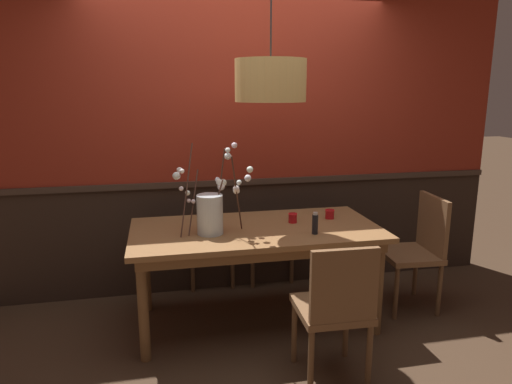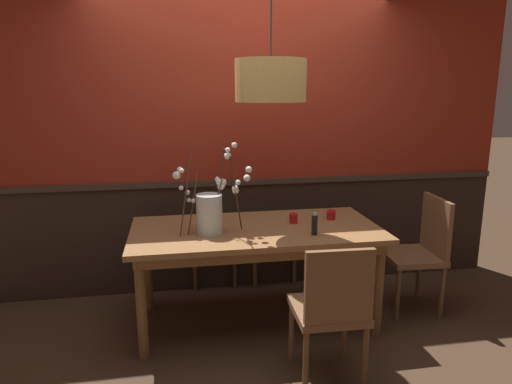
# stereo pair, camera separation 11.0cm
# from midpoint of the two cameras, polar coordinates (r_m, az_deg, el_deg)

# --- Properties ---
(ground_plane) EXTENTS (24.00, 24.00, 0.00)m
(ground_plane) POSITION_cam_midpoint_polar(r_m,az_deg,el_deg) (3.74, 0.88, -15.62)
(ground_plane) COLOR #422D1E
(back_wall) EXTENTS (4.78, 0.14, 2.69)m
(back_wall) POSITION_cam_midpoint_polar(r_m,az_deg,el_deg) (4.04, -1.06, 6.54)
(back_wall) COLOR #2D2119
(back_wall) RESTS_ON ground
(dining_table) EXTENTS (1.84, 0.91, 0.76)m
(dining_table) POSITION_cam_midpoint_polar(r_m,az_deg,el_deg) (3.47, 0.92, -5.72)
(dining_table) COLOR olive
(dining_table) RESTS_ON ground
(chair_far_side_right) EXTENTS (0.46, 0.44, 0.90)m
(chair_far_side_right) POSITION_cam_midpoint_polar(r_m,az_deg,el_deg) (4.39, 2.20, -4.09)
(chair_far_side_right) COLOR brown
(chair_far_side_right) RESTS_ON ground
(chair_head_east_end) EXTENTS (0.45, 0.48, 0.93)m
(chair_head_east_end) POSITION_cam_midpoint_polar(r_m,az_deg,el_deg) (3.97, 20.45, -6.46)
(chair_head_east_end) COLOR brown
(chair_head_east_end) RESTS_ON ground
(chair_near_side_right) EXTENTS (0.43, 0.44, 0.91)m
(chair_near_side_right) POSITION_cam_midpoint_polar(r_m,az_deg,el_deg) (2.85, 10.45, -13.80)
(chair_near_side_right) COLOR brown
(chair_near_side_right) RESTS_ON ground
(chair_far_side_left) EXTENTS (0.42, 0.38, 0.95)m
(chair_far_side_left) POSITION_cam_midpoint_polar(r_m,az_deg,el_deg) (4.30, -4.72, -4.19)
(chair_far_side_left) COLOR brown
(chair_far_side_left) RESTS_ON ground
(vase_with_blossoms) EXTENTS (0.53, 0.44, 0.64)m
(vase_with_blossoms) POSITION_cam_midpoint_polar(r_m,az_deg,el_deg) (3.28, -4.73, -2.33)
(vase_with_blossoms) COLOR silver
(vase_with_blossoms) RESTS_ON dining_table
(candle_holder_nearer_center) EXTENTS (0.07, 0.07, 0.07)m
(candle_holder_nearer_center) POSITION_cam_midpoint_polar(r_m,az_deg,el_deg) (3.70, 10.11, -2.78)
(candle_holder_nearer_center) COLOR red
(candle_holder_nearer_center) RESTS_ON dining_table
(candle_holder_nearer_edge) EXTENTS (0.07, 0.07, 0.08)m
(candle_holder_nearer_edge) POSITION_cam_midpoint_polar(r_m,az_deg,el_deg) (3.56, 5.53, -3.25)
(candle_holder_nearer_edge) COLOR red
(candle_holder_nearer_edge) RESTS_ON dining_table
(condiment_bottle) EXTENTS (0.04, 0.04, 0.16)m
(condiment_bottle) POSITION_cam_midpoint_polar(r_m,az_deg,el_deg) (3.29, 8.21, -3.97)
(condiment_bottle) COLOR black
(condiment_bottle) RESTS_ON dining_table
(pendant_lamp) EXTENTS (0.50, 0.50, 1.02)m
(pendant_lamp) POSITION_cam_midpoint_polar(r_m,az_deg,el_deg) (3.30, 2.81, 13.59)
(pendant_lamp) COLOR tan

